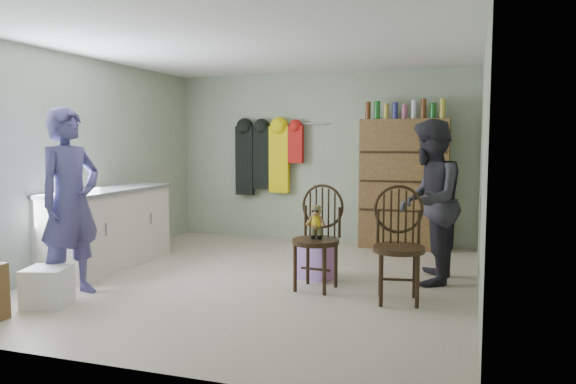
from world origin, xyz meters
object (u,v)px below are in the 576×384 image
(chair_front, at_px, (318,231))
(chair_far, at_px, (399,239))
(counter, at_px, (108,228))
(dresser, at_px, (404,183))

(chair_front, distance_m, chair_far, 0.86)
(counter, xyz_separation_m, chair_far, (3.47, -0.32, 0.11))
(counter, relative_size, dresser, 0.90)
(chair_far, height_order, dresser, dresser)
(counter, height_order, chair_far, chair_far)
(counter, height_order, chair_front, chair_front)
(counter, xyz_separation_m, dresser, (3.20, 2.30, 0.44))
(chair_front, xyz_separation_m, chair_far, (0.84, -0.18, -0.00))
(chair_front, height_order, chair_far, chair_far)
(chair_front, bearing_deg, chair_far, -5.69)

